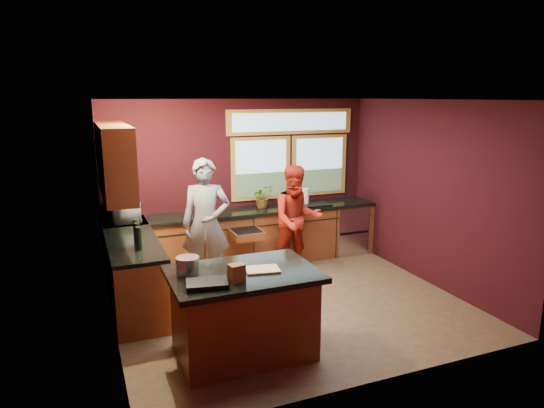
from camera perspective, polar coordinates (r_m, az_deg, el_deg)
floor at (r=6.70m, az=2.06°, el=-11.59°), size 4.50×4.50×0.00m
room_shell at (r=6.27m, az=-4.02°, el=3.89°), size 4.52×4.02×2.71m
back_counter at (r=8.09m, az=-1.54°, el=-3.78°), size 4.50×0.64×0.93m
left_counter at (r=6.84m, az=-16.18°, el=-7.39°), size 0.64×2.30×0.93m
island at (r=5.32m, az=-3.37°, el=-12.63°), size 1.55×1.05×0.95m
person_grey at (r=7.01m, az=-7.77°, el=-2.38°), size 0.80×0.64×1.90m
person_red at (r=7.59m, az=2.93°, el=-1.86°), size 0.92×0.77×1.71m
microwave at (r=7.48m, az=-16.95°, el=-0.74°), size 0.44×0.61×0.32m
potted_plant at (r=8.01m, az=-1.11°, el=0.88°), size 0.34×0.30×0.38m
paper_towel at (r=8.27m, az=3.96°, el=0.88°), size 0.12×0.12×0.28m
cutting_board at (r=5.16m, az=-1.14°, el=-7.72°), size 0.39×0.31×0.02m
stock_pot at (r=5.11m, az=-9.89°, el=-7.14°), size 0.24×0.24×0.18m
paper_bag at (r=4.85m, az=-4.19°, el=-8.11°), size 0.17×0.14×0.18m
black_tray at (r=4.79m, az=-7.64°, el=-9.27°), size 0.45×0.35×0.05m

